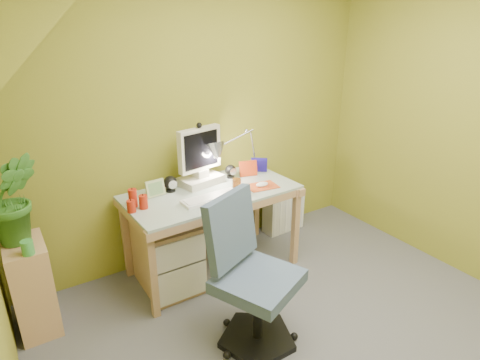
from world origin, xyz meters
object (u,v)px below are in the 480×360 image
potted_plant (13,199)px  task_chair (258,279)px  desk_lamp (247,141)px  side_ledge (32,287)px  desk (213,231)px  radiator (283,211)px  monitor (200,151)px

potted_plant → task_chair: bearing=-39.2°
desk_lamp → task_chair: 1.32m
side_ledge → task_chair: (1.16, -0.90, 0.15)m
potted_plant → task_chair: (1.16, -0.95, -0.46)m
desk → potted_plant: potted_plant is taller
side_ledge → potted_plant: 0.61m
desk_lamp → radiator: 0.92m
radiator → desk_lamp: bearing=-176.2°
potted_plant → radiator: (2.23, 0.15, -0.73)m
potted_plant → task_chair: potted_plant is taller
monitor → desk_lamp: (0.45, 0.00, 0.02)m
monitor → side_ledge: bearing=175.4°
side_ledge → task_chair: size_ratio=0.68×
potted_plant → task_chair: size_ratio=0.61×
desk_lamp → side_ledge: (-1.77, -0.15, -0.68)m
desk → radiator: 0.95m
task_chair → monitor: bearing=58.0°
side_ledge → task_chair: task_chair is taller
desk → task_chair: bearing=-102.5°
desk → radiator: bearing=12.0°
desk_lamp → potted_plant: size_ratio=1.00×
monitor → desk: bearing=-101.2°
desk → potted_plant: size_ratio=2.29×
desk → task_chair: (-0.16, -0.87, 0.12)m
desk_lamp → desk: bearing=-146.1°
side_ledge → radiator: size_ratio=1.60×
side_ledge → potted_plant: (0.01, 0.05, 0.61)m
monitor → desk_lamp: desk_lamp is taller
side_ledge → desk_lamp: bearing=4.9°
desk → desk_lamp: desk_lamp is taller
task_chair → radiator: (1.07, 1.10, -0.27)m
monitor → desk_lamp: 0.45m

